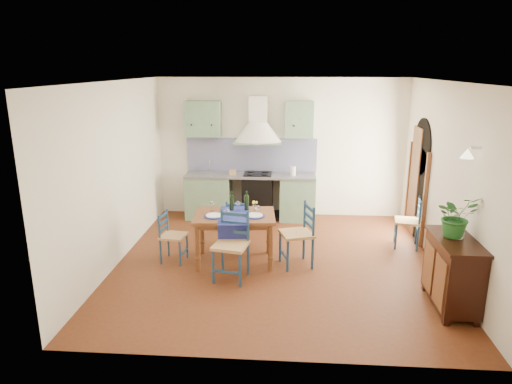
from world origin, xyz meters
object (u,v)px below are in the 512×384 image
dining_table (235,220)px  potted_plant (456,216)px  chair_near (231,245)px  sideboard (452,270)px

dining_table → potted_plant: size_ratio=2.41×
chair_near → sideboard: 2.97m
chair_near → sideboard: (2.90, -0.62, -0.01)m
dining_table → sideboard: (2.92, -1.20, -0.19)m
chair_near → sideboard: bearing=-12.1°
chair_near → potted_plant: bearing=-10.4°
sideboard → potted_plant: (-0.00, 0.09, 0.70)m
dining_table → sideboard: bearing=-22.3°
potted_plant → dining_table: bearing=159.1°
dining_table → potted_plant: bearing=-20.9°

